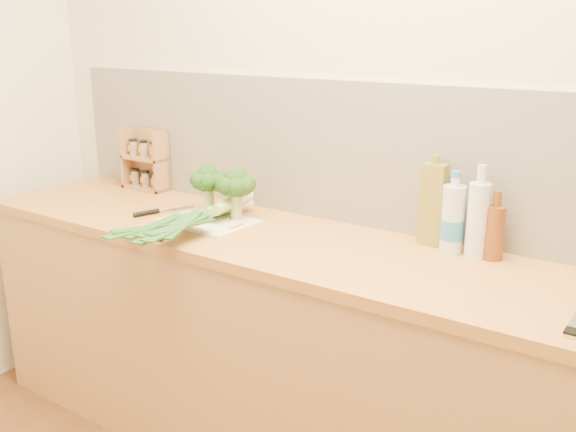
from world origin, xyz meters
TOP-DOWN VIEW (x-y plane):
  - room_shell at (0.00, 1.49)m, footprint 3.50×3.50m
  - counter at (0.00, 1.20)m, footprint 3.20×0.62m
  - chopping_board at (-0.61, 1.19)m, footprint 0.36×0.27m
  - broccoli_left at (-0.68, 1.27)m, footprint 0.14×0.15m
  - broccoli_right at (-0.54, 1.27)m, footprint 0.16×0.16m
  - leek_front at (-0.63, 1.16)m, footprint 0.18×0.66m
  - leek_mid at (-0.58, 1.12)m, footprint 0.13×0.62m
  - leek_back at (-0.55, 1.15)m, footprint 0.15×0.67m
  - chefs_knife at (-0.88, 1.15)m, footprint 0.11×0.27m
  - spice_rack at (-1.21, 1.44)m, footprint 0.23×0.09m
  - oil_tin at (0.19, 1.43)m, footprint 0.08×0.05m
  - glass_bottle at (0.36, 1.39)m, footprint 0.07×0.07m
  - amber_bottle at (0.42, 1.40)m, footprint 0.06×0.06m
  - water_bottle at (0.28, 1.39)m, footprint 0.08×0.08m

SIDE VIEW (x-z plane):
  - counter at x=0.00m, z-range 0.00..0.90m
  - chopping_board at x=-0.61m, z-range 0.90..0.91m
  - chefs_knife at x=-0.88m, z-range 0.90..0.92m
  - leek_front at x=-0.63m, z-range 0.91..0.95m
  - leek_mid at x=-0.58m, z-range 0.93..0.97m
  - leek_back at x=-0.55m, z-range 0.95..0.99m
  - amber_bottle at x=0.42m, z-range 0.88..1.11m
  - water_bottle at x=0.28m, z-range 0.88..1.14m
  - spice_rack at x=-1.21m, z-range 0.88..1.16m
  - glass_bottle at x=0.36m, z-range 0.88..1.18m
  - broccoli_left at x=-0.68m, z-range 0.95..1.14m
  - broccoli_right at x=-0.54m, z-range 0.95..1.14m
  - oil_tin at x=0.19m, z-range 0.89..1.20m
  - room_shell at x=0.00m, z-range -0.58..2.92m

